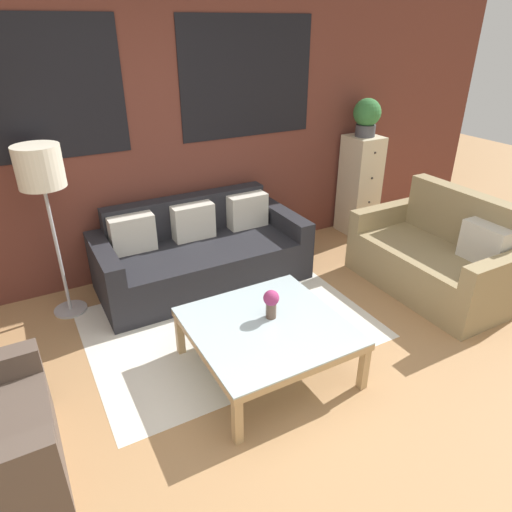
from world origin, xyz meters
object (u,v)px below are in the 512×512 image
Objects in this scene: coffee_table at (267,330)px; flower_vase at (271,302)px; settee_vintage at (436,259)px; couch_dark at (201,254)px; drawer_cabinet at (359,186)px; floor_lamp at (41,175)px; potted_plant at (367,116)px.

coffee_table is 4.79× the size of flower_vase.
settee_vintage is at bearing 5.27° from flower_vase.
settee_vintage is at bearing 6.98° from coffee_table.
settee_vintage is 1.40× the size of coffee_table.
drawer_cabinet is (2.11, 0.21, 0.29)m from couch_dark.
couch_dark is 1.34× the size of floor_lamp.
flower_vase is (0.07, 0.07, 0.18)m from coffee_table.
settee_vintage is 1.45m from drawer_cabinet.
flower_vase is (1.21, -1.43, -0.72)m from floor_lamp.
coffee_table is at bearing -135.70° from flower_vase.
couch_dark reaches higher than flower_vase.
couch_dark is at bearing -174.18° from drawer_cabinet.
couch_dark is 1.56m from floor_lamp.
coffee_table is at bearing -143.12° from drawer_cabinet.
drawer_cabinet reaches higher than flower_vase.
flower_vase is at bearing -143.38° from drawer_cabinet.
potted_plant is at bearing 90.00° from drawer_cabinet.
settee_vintage is 3.48m from floor_lamp.
coffee_table is 0.91× the size of drawer_cabinet.
coffee_table is (-1.96, -0.24, 0.03)m from settee_vintage.
floor_lamp is at bearing -177.40° from drawer_cabinet.
coffee_table is 2.93m from potted_plant.
couch_dark is at bearing -2.93° from floor_lamp.
potted_plant is at bearing 36.62° from flower_vase.
couch_dark is 1.39m from flower_vase.
floor_lamp is 3.41m from drawer_cabinet.
couch_dark is at bearing 88.97° from flower_vase.
floor_lamp is 6.72× the size of flower_vase.
potted_plant is at bearing 2.60° from floor_lamp.
potted_plant is (0.00, 0.00, 0.79)m from drawer_cabinet.
settee_vintage is at bearing -22.05° from floor_lamp.
couch_dark is at bearing 147.46° from settee_vintage.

